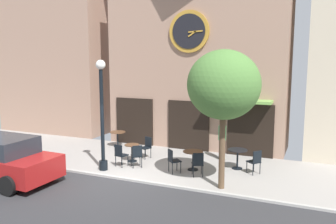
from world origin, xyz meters
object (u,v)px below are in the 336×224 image
Objects in this scene: street_tree at (224,85)px; cafe_table_center_right at (132,150)px; pedestrian_green at (222,140)px; cafe_chair_facing_street at (173,159)px; cafe_table_near_door at (118,136)px; parked_car_red at (0,159)px; cafe_chair_facing_wall at (120,154)px; cafe_chair_near_lamp at (255,160)px; cafe_table_rightmost at (193,156)px; street_lamp at (102,115)px; cafe_table_leftmost at (238,155)px; cafe_chair_curbside at (147,146)px; cafe_chair_left_end at (137,154)px; cafe_chair_outer at (198,162)px.

cafe_table_center_right is at bearing 159.98° from street_tree.
cafe_chair_facing_street is at bearing -116.69° from pedestrian_green.
cafe_chair_facing_street is (3.99, -2.66, -0.00)m from cafe_table_near_door.
cafe_chair_facing_street is 0.21× the size of parked_car_red.
street_tree is 5.02× the size of cafe_chair_facing_wall.
cafe_chair_near_lamp is at bearing 20.41° from cafe_chair_facing_street.
pedestrian_green is (-0.84, 3.28, -2.52)m from street_tree.
cafe_table_near_door is 0.17× the size of parked_car_red.
street_tree is at bearing -44.29° from cafe_table_rightmost.
cafe_table_near_door is 5.24m from pedestrian_green.
street_lamp is at bearing 41.83° from parked_car_red.
cafe_chair_curbside reaches higher than cafe_table_leftmost.
cafe_table_near_door is at bearing 168.68° from cafe_table_leftmost.
cafe_chair_facing_street is 0.54× the size of pedestrian_green.
cafe_table_center_right is at bearing 72.01° from street_lamp.
street_lamp reaches higher than cafe_table_rightmost.
cafe_table_near_door is 4.80m from cafe_chair_facing_street.
cafe_chair_facing_wall reaches higher than cafe_table_leftmost.
cafe_table_leftmost is (0.04, 2.26, -2.83)m from street_tree.
street_lamp is 2.23m from cafe_table_center_right.
cafe_chair_facing_wall is 5.17m from cafe_chair_near_lamp.
cafe_chair_left_end reaches higher than cafe_table_near_door.
cafe_chair_outer is 2.52m from pedestrian_green.
cafe_table_near_door is 5.67m from cafe_chair_outer.
cafe_table_leftmost is 2.56m from cafe_chair_facing_street.
cafe_chair_curbside is at bearing -179.99° from cafe_table_leftmost.
pedestrian_green is at bearing 40.67° from parked_car_red.
cafe_chair_left_end is at bearing -46.70° from cafe_table_near_door.
parked_car_red is (-7.32, -2.29, -2.63)m from street_tree.
cafe_table_center_right is 0.94× the size of cafe_table_leftmost.
cafe_table_rightmost is 0.86m from cafe_chair_facing_street.
pedestrian_green is (3.34, 1.75, 0.39)m from cafe_table_center_right.
cafe_chair_near_lamp is at bearing 67.61° from street_tree.
cafe_chair_left_end is at bearing 177.97° from cafe_chair_facing_street.
parked_car_red is at bearing -149.31° from cafe_chair_facing_street.
cafe_table_near_door is 0.84× the size of cafe_chair_facing_street.
cafe_table_rightmost is 1.96m from pedestrian_green.
cafe_chair_near_lamp is (6.84, -1.60, -0.00)m from cafe_table_near_door.
cafe_table_leftmost is at bearing 89.03° from street_tree.
pedestrian_green is at bearing 36.97° from cafe_chair_facing_wall.
parked_car_red is at bearing -162.61° from street_tree.
cafe_chair_facing_street is at bearing 15.68° from street_lamp.
cafe_table_near_door is at bearing 150.12° from street_tree.
parked_car_red is at bearing -152.72° from cafe_chair_near_lamp.
cafe_chair_facing_wall is (-2.18, -0.12, 0.00)m from cafe_chair_facing_street.
cafe_table_near_door is 0.84× the size of cafe_chair_outer.
cafe_table_center_right is 4.94m from parked_car_red.
cafe_chair_outer reaches higher than cafe_table_leftmost.
street_lamp is at bearing -161.80° from cafe_chair_near_lamp.
cafe_chair_outer is 2.15m from cafe_chair_near_lamp.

